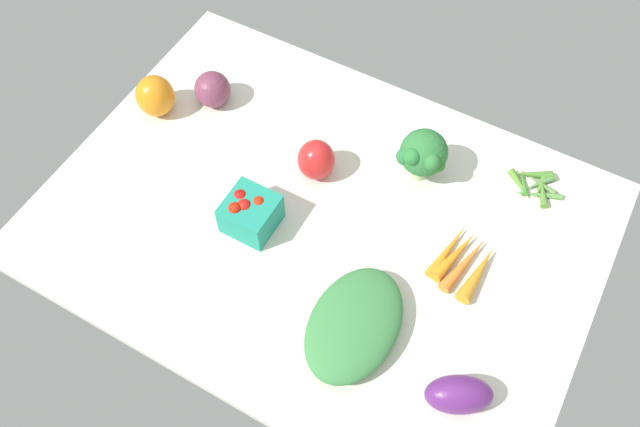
% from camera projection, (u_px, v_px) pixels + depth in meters
% --- Properties ---
extents(tablecloth, '(1.04, 0.76, 0.02)m').
position_uv_depth(tablecloth, '(320.00, 222.00, 1.27)').
color(tablecloth, silver).
rests_on(tablecloth, ground).
extents(red_onion_near_basket, '(0.08, 0.08, 0.08)m').
position_uv_depth(red_onion_near_basket, '(212.00, 89.00, 1.39)').
color(red_onion_near_basket, '#75364F').
rests_on(red_onion_near_basket, tablecloth).
extents(bell_pepper_red, '(0.10, 0.10, 0.09)m').
position_uv_depth(bell_pepper_red, '(316.00, 160.00, 1.29)').
color(bell_pepper_red, red).
rests_on(bell_pepper_red, tablecloth).
extents(broccoli_head, '(0.10, 0.10, 0.12)m').
position_uv_depth(broccoli_head, '(423.00, 154.00, 1.26)').
color(broccoli_head, '#A7BF80').
rests_on(broccoli_head, tablecloth).
extents(eggplant, '(0.13, 0.11, 0.06)m').
position_uv_depth(eggplant, '(459.00, 395.00, 1.05)').
color(eggplant, '#5F2670').
rests_on(eggplant, tablecloth).
extents(berry_basket, '(0.09, 0.09, 0.08)m').
position_uv_depth(berry_basket, '(250.00, 213.00, 1.23)').
color(berry_basket, '#229078').
rests_on(berry_basket, tablecloth).
extents(leafy_greens_clump, '(0.16, 0.23, 0.06)m').
position_uv_depth(leafy_greens_clump, '(354.00, 324.00, 1.12)').
color(leafy_greens_clump, '#3C8244').
rests_on(leafy_greens_clump, tablecloth).
extents(bell_pepper_orange, '(0.10, 0.10, 0.09)m').
position_uv_depth(bell_pepper_orange, '(155.00, 96.00, 1.37)').
color(bell_pepper_orange, orange).
rests_on(bell_pepper_orange, tablecloth).
extents(okra_pile, '(0.12, 0.09, 0.02)m').
position_uv_depth(okra_pile, '(534.00, 184.00, 1.30)').
color(okra_pile, '#4F8B30').
rests_on(okra_pile, tablecloth).
extents(carrot_bunch, '(0.11, 0.15, 0.03)m').
position_uv_depth(carrot_bunch, '(464.00, 262.00, 1.20)').
color(carrot_bunch, orange).
rests_on(carrot_bunch, tablecloth).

